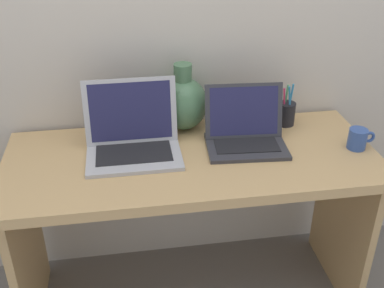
{
  "coord_description": "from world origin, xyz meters",
  "views": [
    {
      "loc": [
        -0.24,
        -1.51,
        1.64
      ],
      "look_at": [
        0.0,
        0.0,
        0.78
      ],
      "focal_mm": 44.14,
      "sensor_mm": 36.0,
      "label": 1
    }
  ],
  "objects": [
    {
      "name": "laptop_right",
      "position": [
        0.22,
        0.06,
        0.79
      ],
      "size": [
        0.32,
        0.25,
        0.23
      ],
      "color": "#333338",
      "rests_on": "desk"
    },
    {
      "name": "green_vase",
      "position": [
        0.0,
        0.23,
        0.84
      ],
      "size": [
        0.2,
        0.2,
        0.28
      ],
      "color": "#47704C",
      "rests_on": "desk"
    },
    {
      "name": "desk",
      "position": [
        0.0,
        0.0,
        0.57
      ],
      "size": [
        1.41,
        0.59,
        0.73
      ],
      "color": "tan",
      "rests_on": "ground"
    },
    {
      "name": "laptop_left",
      "position": [
        -0.22,
        0.07,
        0.8
      ],
      "size": [
        0.35,
        0.26,
        0.27
      ],
      "color": "#B2B2B7",
      "rests_on": "desk"
    },
    {
      "name": "pen_cup",
      "position": [
        0.43,
        0.2,
        0.78
      ],
      "size": [
        0.08,
        0.08,
        0.18
      ],
      "color": "black",
      "rests_on": "desk"
    },
    {
      "name": "back_wall",
      "position": [
        0.0,
        0.33,
        1.2
      ],
      "size": [
        4.4,
        0.04,
        2.4
      ],
      "primitive_type": "cube",
      "color": "beige",
      "rests_on": "ground"
    },
    {
      "name": "coffee_mug",
      "position": [
        0.64,
        -0.04,
        0.77
      ],
      "size": [
        0.11,
        0.07,
        0.08
      ],
      "color": "#335199",
      "rests_on": "desk"
    }
  ]
}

